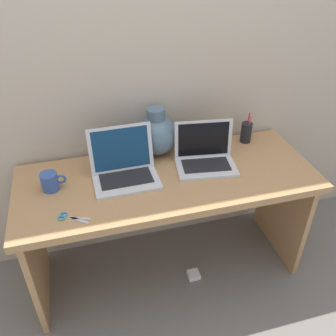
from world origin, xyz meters
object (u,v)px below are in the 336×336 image
(green_vase, at_px, (156,134))
(pen_cup, at_px, (246,132))
(laptop_left, at_px, (124,165))
(coffee_mug, at_px, (50,182))
(scissors, at_px, (68,217))
(laptop_right, at_px, (205,153))
(power_brick, at_px, (194,275))

(green_vase, height_order, pen_cup, green_vase)
(laptop_left, height_order, pen_cup, laptop_left)
(coffee_mug, distance_m, pen_cup, 1.12)
(scissors, bearing_deg, green_vase, 40.19)
(coffee_mug, xyz_separation_m, pen_cup, (1.11, 0.17, 0.02))
(coffee_mug, relative_size, pen_cup, 0.66)
(laptop_right, height_order, pen_cup, laptop_right)
(coffee_mug, height_order, pen_cup, pen_cup)
(laptop_right, bearing_deg, pen_cup, 25.97)
(laptop_right, bearing_deg, green_vase, 141.23)
(pen_cup, xyz_separation_m, scissors, (-1.04, -0.40, -0.06))
(laptop_left, distance_m, coffee_mug, 0.36)
(pen_cup, bearing_deg, power_brick, -140.84)
(laptop_right, bearing_deg, power_brick, -116.96)
(power_brick, bearing_deg, laptop_right, 63.04)
(laptop_left, xyz_separation_m, laptop_right, (0.43, 0.00, -0.00))
(power_brick, bearing_deg, pen_cup, 39.16)
(laptop_left, bearing_deg, scissors, -139.32)
(green_vase, bearing_deg, pen_cup, -2.64)
(power_brick, bearing_deg, scissors, -173.11)
(green_vase, distance_m, coffee_mug, 0.61)
(scissors, bearing_deg, coffee_mug, 106.47)
(green_vase, xyz_separation_m, coffee_mug, (-0.57, -0.20, -0.07))
(green_vase, xyz_separation_m, scissors, (-0.51, -0.43, -0.11))
(scissors, height_order, power_brick, scissors)
(power_brick, bearing_deg, coffee_mug, 167.61)
(laptop_right, xyz_separation_m, pen_cup, (0.31, 0.15, 0.00))
(laptop_left, bearing_deg, power_brick, -26.80)
(power_brick, bearing_deg, green_vase, 110.47)
(coffee_mug, height_order, scissors, coffee_mug)
(laptop_left, xyz_separation_m, pen_cup, (0.75, 0.15, -0.00))
(laptop_left, height_order, coffee_mug, laptop_left)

